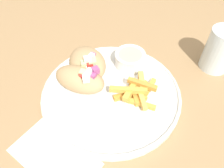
% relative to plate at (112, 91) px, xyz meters
% --- Properties ---
extents(table, '(1.13, 1.13, 0.77)m').
position_rel_plate_xyz_m(table, '(-0.04, -0.00, -0.10)').
color(table, '#9E7A51').
rests_on(table, ground_plane).
extents(napkin, '(0.18, 0.13, 0.00)m').
position_rel_plate_xyz_m(napkin, '(-0.04, -0.18, -0.01)').
color(napkin, silver).
rests_on(napkin, table).
extents(plate, '(0.31, 0.31, 0.02)m').
position_rel_plate_xyz_m(plate, '(0.00, 0.00, 0.00)').
color(plate, white).
rests_on(plate, table).
extents(pita_sandwich_near, '(0.12, 0.06, 0.06)m').
position_rel_plate_xyz_m(pita_sandwich_near, '(-0.07, -0.02, 0.03)').
color(pita_sandwich_near, tan).
rests_on(pita_sandwich_near, plate).
extents(pita_sandwich_far, '(0.14, 0.14, 0.06)m').
position_rel_plate_xyz_m(pita_sandwich_far, '(-0.07, 0.03, 0.03)').
color(pita_sandwich_far, tan).
rests_on(pita_sandwich_far, plate).
extents(fries_pile, '(0.11, 0.10, 0.03)m').
position_rel_plate_xyz_m(fries_pile, '(0.05, 0.01, 0.02)').
color(fries_pile, gold).
rests_on(fries_pile, plate).
extents(sauce_ramekin, '(0.07, 0.07, 0.04)m').
position_rel_plate_xyz_m(sauce_ramekin, '(0.01, 0.09, 0.03)').
color(sauce_ramekin, white).
rests_on(sauce_ramekin, plate).
extents(water_glass, '(0.07, 0.07, 0.11)m').
position_rel_plate_xyz_m(water_glass, '(0.21, 0.18, 0.04)').
color(water_glass, silver).
rests_on(water_glass, table).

